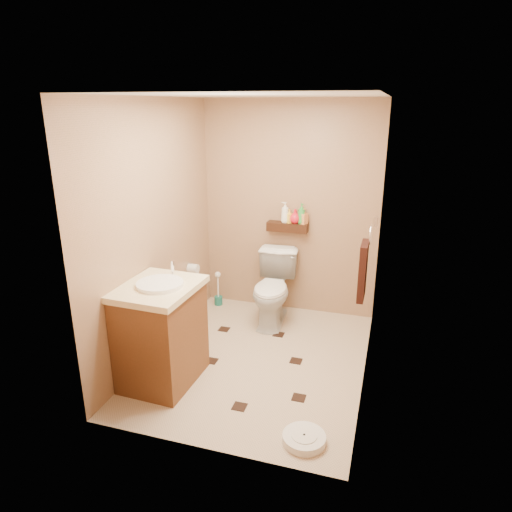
% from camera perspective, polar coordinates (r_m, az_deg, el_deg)
% --- Properties ---
extents(ground, '(2.50, 2.50, 0.00)m').
position_cam_1_polar(ground, '(4.50, 0.15, -12.80)').
color(ground, '#CBB295').
rests_on(ground, ground).
extents(wall_back, '(2.00, 0.04, 2.40)m').
position_cam_1_polar(wall_back, '(5.18, 4.21, 5.79)').
color(wall_back, '#A47A5E').
rests_on(wall_back, ground).
extents(wall_front, '(2.00, 0.04, 2.40)m').
position_cam_1_polar(wall_front, '(2.90, -7.06, -4.73)').
color(wall_front, '#A47A5E').
rests_on(wall_front, ground).
extents(wall_left, '(0.04, 2.50, 2.40)m').
position_cam_1_polar(wall_left, '(4.39, -12.45, 3.06)').
color(wall_left, '#A47A5E').
rests_on(wall_left, ground).
extents(wall_right, '(0.04, 2.50, 2.40)m').
position_cam_1_polar(wall_right, '(3.85, 14.56, 0.71)').
color(wall_right, '#A47A5E').
rests_on(wall_right, ground).
extents(ceiling, '(2.00, 2.50, 0.02)m').
position_cam_1_polar(ceiling, '(3.84, 0.18, 19.45)').
color(ceiling, silver).
rests_on(ceiling, wall_back).
extents(wall_shelf, '(0.46, 0.14, 0.10)m').
position_cam_1_polar(wall_shelf, '(5.14, 3.96, 3.64)').
color(wall_shelf, '#341C0E').
rests_on(wall_shelf, wall_back).
extents(floor_accents, '(1.14, 1.38, 0.01)m').
position_cam_1_polar(floor_accents, '(4.46, 0.16, -13.08)').
color(floor_accents, black).
rests_on(floor_accents, ground).
extents(toilet, '(0.50, 0.80, 0.79)m').
position_cam_1_polar(toilet, '(5.05, 2.17, -4.13)').
color(toilet, white).
rests_on(toilet, ground).
extents(vanity, '(0.64, 0.76, 1.04)m').
position_cam_1_polar(vanity, '(4.07, -11.76, -9.32)').
color(vanity, brown).
rests_on(vanity, ground).
extents(bathroom_scale, '(0.40, 0.40, 0.06)m').
position_cam_1_polar(bathroom_scale, '(3.58, 6.03, -21.74)').
color(bathroom_scale, white).
rests_on(bathroom_scale, ground).
extents(toilet_brush, '(0.10, 0.10, 0.43)m').
position_cam_1_polar(toilet_brush, '(5.57, -4.74, -4.65)').
color(toilet_brush, '#1A685B').
rests_on(toilet_brush, ground).
extents(towel_ring, '(0.12, 0.30, 0.76)m').
position_cam_1_polar(towel_ring, '(4.17, 13.28, -1.50)').
color(towel_ring, silver).
rests_on(towel_ring, wall_right).
extents(toilet_paper, '(0.12, 0.11, 0.12)m').
position_cam_1_polar(toilet_paper, '(5.09, -7.87, -1.59)').
color(toilet_paper, white).
rests_on(toilet_paper, wall_left).
extents(bottle_a, '(0.10, 0.10, 0.23)m').
position_cam_1_polar(bottle_a, '(5.11, 3.66, 5.47)').
color(bottle_a, white).
rests_on(bottle_a, wall_shelf).
extents(bottle_b, '(0.10, 0.10, 0.16)m').
position_cam_1_polar(bottle_b, '(5.11, 4.21, 5.01)').
color(bottle_b, yellow).
rests_on(bottle_b, wall_shelf).
extents(bottle_c, '(0.17, 0.17, 0.16)m').
position_cam_1_polar(bottle_c, '(5.09, 4.92, 4.99)').
color(bottle_c, red).
rests_on(bottle_c, wall_shelf).
extents(bottle_d, '(0.12, 0.12, 0.23)m').
position_cam_1_polar(bottle_d, '(5.07, 5.72, 5.29)').
color(bottle_d, green).
rests_on(bottle_d, wall_shelf).
extents(bottle_e, '(0.11, 0.10, 0.18)m').
position_cam_1_polar(bottle_e, '(5.07, 5.93, 5.00)').
color(bottle_e, '#E88F4D').
rests_on(bottle_e, wall_shelf).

